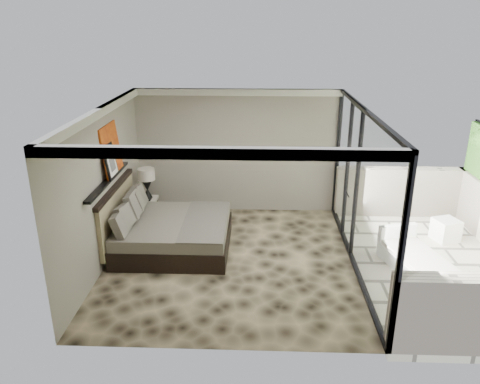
{
  "coord_description": "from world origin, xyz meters",
  "views": [
    {
      "loc": [
        0.48,
        -7.66,
        4.18
      ],
      "look_at": [
        0.16,
        0.4,
        1.2
      ],
      "focal_mm": 35.0,
      "sensor_mm": 36.0,
      "label": 1
    }
  ],
  "objects_px": {
    "ottoman": "(446,230)",
    "lounger": "(415,260)",
    "bed": "(168,231)",
    "table_lamp": "(147,179)",
    "nightstand": "(147,210)"
  },
  "relations": [
    {
      "from": "ottoman",
      "to": "lounger",
      "type": "height_order",
      "value": "lounger"
    },
    {
      "from": "lounger",
      "to": "bed",
      "type": "bearing_deg",
      "value": 156.45
    },
    {
      "from": "nightstand",
      "to": "table_lamp",
      "type": "distance_m",
      "value": 0.71
    },
    {
      "from": "table_lamp",
      "to": "lounger",
      "type": "relative_size",
      "value": 0.4
    },
    {
      "from": "bed",
      "to": "ottoman",
      "type": "relative_size",
      "value": 4.94
    },
    {
      "from": "bed",
      "to": "ottoman",
      "type": "height_order",
      "value": "bed"
    },
    {
      "from": "ottoman",
      "to": "lounger",
      "type": "relative_size",
      "value": 0.27
    },
    {
      "from": "nightstand",
      "to": "lounger",
      "type": "bearing_deg",
      "value": -27.7
    },
    {
      "from": "ottoman",
      "to": "lounger",
      "type": "xyz_separation_m",
      "value": [
        -0.98,
        -1.25,
        -0.04
      ]
    },
    {
      "from": "bed",
      "to": "ottoman",
      "type": "xyz_separation_m",
      "value": [
        5.5,
        0.57,
        -0.13
      ]
    },
    {
      "from": "bed",
      "to": "nightstand",
      "type": "bearing_deg",
      "value": 119.17
    },
    {
      "from": "bed",
      "to": "table_lamp",
      "type": "xyz_separation_m",
      "value": [
        -0.69,
        1.36,
        0.59
      ]
    },
    {
      "from": "bed",
      "to": "table_lamp",
      "type": "bearing_deg",
      "value": 117.03
    },
    {
      "from": "bed",
      "to": "lounger",
      "type": "height_order",
      "value": "bed"
    },
    {
      "from": "table_lamp",
      "to": "lounger",
      "type": "xyz_separation_m",
      "value": [
        5.21,
        -2.04,
        -0.76
      ]
    }
  ]
}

